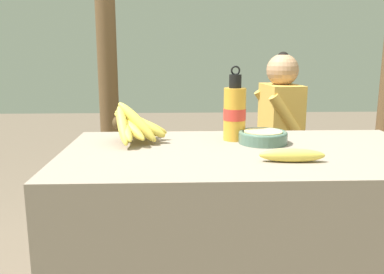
{
  "coord_description": "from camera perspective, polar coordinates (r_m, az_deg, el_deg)",
  "views": [
    {
      "loc": [
        -0.26,
        -1.43,
        1.1
      ],
      "look_at": [
        -0.2,
        0.05,
        0.79
      ],
      "focal_mm": 38.0,
      "sensor_mm": 36.0,
      "label": 1
    }
  ],
  "objects": [
    {
      "name": "loose_banana_front",
      "position": [
        1.36,
        13.85,
        -2.5
      ],
      "size": [
        0.22,
        0.06,
        0.04
      ],
      "rotation": [
        0.0,
        0.0,
        -0.07
      ],
      "color": "#E0C64C",
      "rests_on": "market_counter"
    },
    {
      "name": "banana_bunch_ripe",
      "position": [
        1.62,
        -8.33,
        1.99
      ],
      "size": [
        0.23,
        0.34,
        0.17
      ],
      "color": "#4C381E",
      "rests_on": "market_counter"
    },
    {
      "name": "wooden_bench",
      "position": [
        2.71,
        8.71,
        -4.06
      ],
      "size": [
        1.76,
        0.32,
        0.43
      ],
      "color": "brown",
      "rests_on": "ground_plane"
    },
    {
      "name": "serving_bowl",
      "position": [
        1.61,
        9.92,
        0.1
      ],
      "size": [
        0.19,
        0.19,
        0.05
      ],
      "color": "#4C6B5B",
      "rests_on": "market_counter"
    },
    {
      "name": "support_post_near",
      "position": [
        2.79,
        -11.88,
        12.3
      ],
      "size": [
        0.13,
        0.13,
        2.26
      ],
      "color": "brown",
      "rests_on": "ground_plane"
    },
    {
      "name": "seated_vendor",
      "position": [
        2.63,
        11.31,
        1.56
      ],
      "size": [
        0.42,
        0.4,
        1.1
      ],
      "rotation": [
        0.0,
        0.0,
        3.22
      ],
      "color": "#232328",
      "rests_on": "ground_plane"
    },
    {
      "name": "market_counter",
      "position": [
        1.62,
        7.43,
        -14.78
      ],
      "size": [
        1.34,
        0.73,
        0.75
      ],
      "color": "gray",
      "rests_on": "ground_plane"
    },
    {
      "name": "water_bottle",
      "position": [
        1.64,
        6.0,
        3.49
      ],
      "size": [
        0.09,
        0.09,
        0.3
      ],
      "color": "gold",
      "rests_on": "market_counter"
    },
    {
      "name": "banana_bunch_green",
      "position": [
        2.62,
        -0.85,
        -1.36
      ],
      "size": [
        0.18,
        0.3,
        0.16
      ],
      "color": "#4C381E",
      "rests_on": "wooden_bench"
    }
  ]
}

